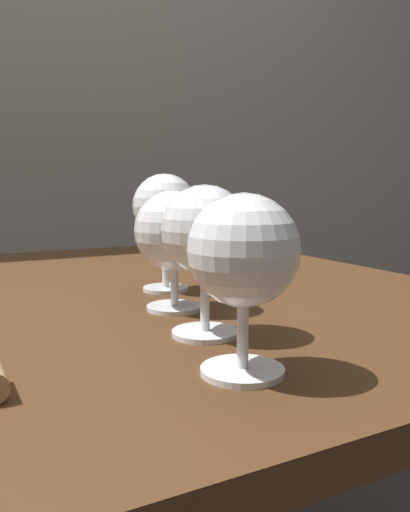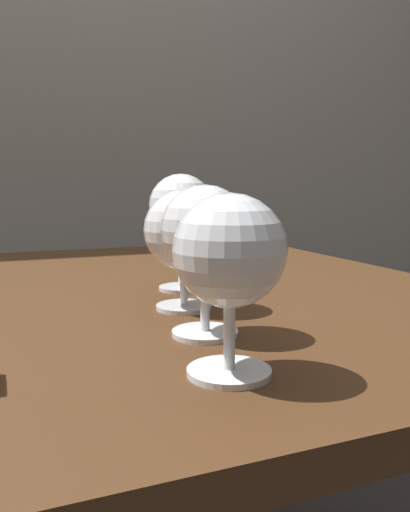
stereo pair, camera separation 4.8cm
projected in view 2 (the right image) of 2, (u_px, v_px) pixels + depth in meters
back_wall at (14, 39)px, 1.43m from camera, size 5.00×0.08×2.60m
dining_table at (62, 366)px, 0.69m from camera, size 1.10×0.94×0.75m
wine_glass_chardonnay at (230, 254)px, 0.38m from camera, size 0.09×0.09×0.14m
wine_glass_empty at (205, 234)px, 0.48m from camera, size 0.08×0.08×0.14m
wine_glass_rose at (184, 233)px, 0.59m from camera, size 0.09×0.09×0.14m
wine_glass_pinot at (181, 209)px, 0.69m from camera, size 0.09×0.09×0.16m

